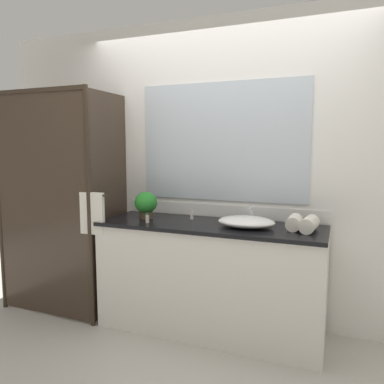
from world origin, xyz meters
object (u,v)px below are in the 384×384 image
potted_plant (146,204)px  rolled_towel_middle (294,222)px  rolled_towel_near_edge (309,224)px  amenity_bottle_body_wash (147,218)px  faucet (252,217)px  amenity_bottle_shampoo (192,215)px  sink_basin (246,222)px

potted_plant → rolled_towel_middle: potted_plant is taller
rolled_towel_near_edge → amenity_bottle_body_wash: bearing=-173.4°
amenity_bottle_body_wash → rolled_towel_near_edge: bearing=6.6°
rolled_towel_near_edge → faucet: bearing=159.2°
amenity_bottle_body_wash → rolled_towel_near_edge: size_ratio=0.35×
rolled_towel_middle → rolled_towel_near_edge: bearing=-19.4°
amenity_bottle_shampoo → amenity_bottle_body_wash: amenity_bottle_shampoo is taller
faucet → rolled_towel_middle: faucet is taller
rolled_towel_near_edge → amenity_bottle_shampoo: bearing=172.7°
amenity_bottle_shampoo → faucet: bearing=6.0°
faucet → amenity_bottle_body_wash: faucet is taller
potted_plant → amenity_bottle_shampoo: (0.38, 0.11, -0.09)m
amenity_bottle_body_wash → rolled_towel_near_edge: (1.24, 0.14, 0.02)m
sink_basin → amenity_bottle_shampoo: 0.52m
rolled_towel_near_edge → rolled_towel_middle: 0.12m
sink_basin → rolled_towel_near_edge: 0.46m
amenity_bottle_body_wash → rolled_towel_middle: size_ratio=0.38×
potted_plant → rolled_towel_middle: 1.24m
potted_plant → amenity_bottle_body_wash: size_ratio=2.93×
potted_plant → amenity_bottle_shampoo: 0.41m
amenity_bottle_shampoo → rolled_towel_near_edge: (0.96, -0.12, 0.02)m
amenity_bottle_body_wash → rolled_towel_near_edge: 1.25m
amenity_bottle_body_wash → sink_basin: bearing=9.8°
amenity_bottle_shampoo → sink_basin: bearing=-14.7°
sink_basin → amenity_bottle_shampoo: (-0.50, 0.13, -0.00)m
sink_basin → rolled_towel_middle: rolled_towel_middle is taller
sink_basin → amenity_bottle_body_wash: 0.79m
amenity_bottle_body_wash → rolled_towel_near_edge: rolled_towel_near_edge is taller
sink_basin → amenity_bottle_body_wash: sink_basin is taller
rolled_towel_middle → sink_basin: bearing=-172.3°
faucet → rolled_towel_near_edge: faucet is taller
sink_basin → amenity_bottle_shampoo: bearing=165.3°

